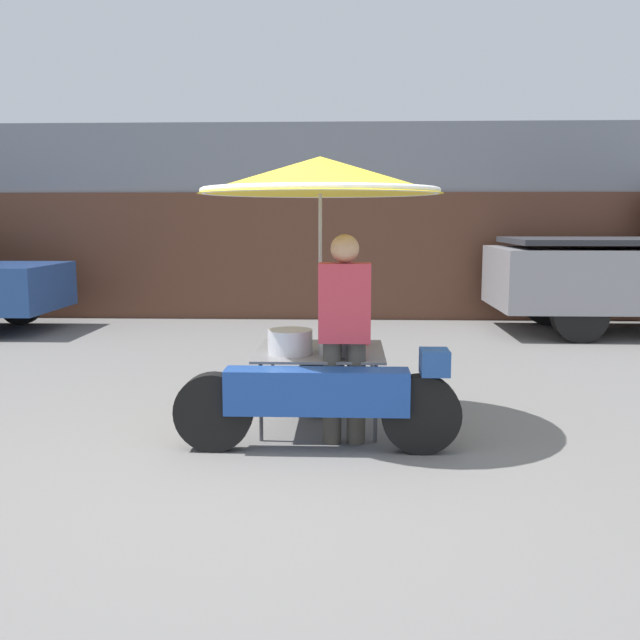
# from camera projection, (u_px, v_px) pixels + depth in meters

# --- Properties ---
(ground_plane) EXTENTS (36.00, 36.00, 0.00)m
(ground_plane) POSITION_uv_depth(u_px,v_px,m) (277.00, 468.00, 4.83)
(ground_plane) COLOR slate
(shopfront_building) EXTENTS (28.00, 2.06, 3.22)m
(shopfront_building) POSITION_uv_depth(u_px,v_px,m) (322.00, 222.00, 12.70)
(shopfront_building) COLOR gray
(shopfront_building) RESTS_ON ground
(vendor_motorcycle_cart) EXTENTS (2.07, 1.91, 2.15)m
(vendor_motorcycle_cart) POSITION_uv_depth(u_px,v_px,m) (321.00, 220.00, 5.49)
(vendor_motorcycle_cart) COLOR black
(vendor_motorcycle_cart) RESTS_ON ground
(vendor_person) EXTENTS (0.38, 0.22, 1.56)m
(vendor_person) POSITION_uv_depth(u_px,v_px,m) (344.00, 328.00, 5.25)
(vendor_person) COLOR #4C473D
(vendor_person) RESTS_ON ground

